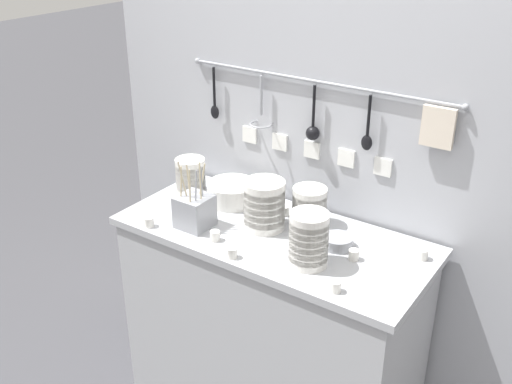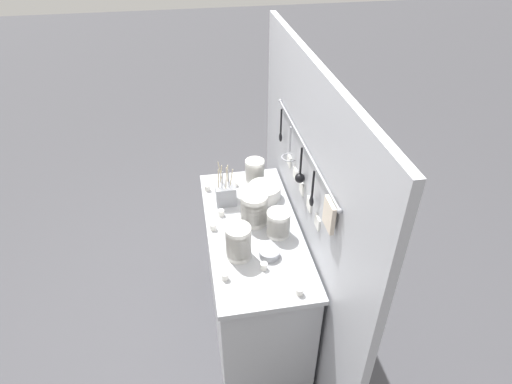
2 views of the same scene
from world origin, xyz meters
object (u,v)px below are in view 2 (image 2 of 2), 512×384
at_px(bowl_stack_wide_centre, 254,209).
at_px(bowl_stack_short_front, 238,242).
at_px(cup_centre, 276,218).
at_px(cup_mid_row, 213,227).
at_px(cup_by_caddy, 221,213).
at_px(plate_stack, 264,192).
at_px(cup_edge_near, 207,188).
at_px(cup_front_left, 300,291).
at_px(bowl_stack_nested_right, 278,223).
at_px(cup_edge_far, 264,266).
at_px(cup_front_right, 235,183).
at_px(cup_back_left, 225,276).
at_px(bowl_stack_back_corner, 255,171).
at_px(steel_mixing_bowl, 269,253).
at_px(cutlery_caddy, 226,193).

bearing_deg(bowl_stack_wide_centre, bowl_stack_short_front, -25.91).
xyz_separation_m(cup_centre, cup_mid_row, (0.02, -0.38, 0.00)).
bearing_deg(cup_centre, cup_by_caddy, -108.55).
relative_size(plate_stack, cup_edge_near, 5.42).
height_order(bowl_stack_wide_centre, cup_front_left, bowl_stack_wide_centre).
relative_size(bowl_stack_nested_right, cup_edge_far, 4.04).
height_order(cup_front_right, cup_centre, same).
bearing_deg(cup_back_left, plate_stack, 153.35).
bearing_deg(bowl_stack_nested_right, bowl_stack_wide_centre, -138.47).
distance_m(bowl_stack_wide_centre, cup_mid_row, 0.26).
relative_size(plate_stack, cup_by_caddy, 5.42).
xyz_separation_m(bowl_stack_short_front, cup_edge_near, (-0.65, -0.12, -0.08)).
bearing_deg(bowl_stack_short_front, cup_front_left, 38.83).
height_order(bowl_stack_back_corner, cup_back_left, bowl_stack_back_corner).
distance_m(bowl_stack_nested_right, bowl_stack_short_front, 0.29).
distance_m(cup_by_caddy, cup_mid_row, 0.14).
bearing_deg(bowl_stack_wide_centre, cup_edge_near, -146.27).
distance_m(bowl_stack_wide_centre, cup_front_right, 0.41).
bearing_deg(cup_back_left, bowl_stack_wide_centre, 152.25).
xyz_separation_m(plate_stack, cup_edge_near, (-0.14, -0.36, -0.02)).
bearing_deg(cup_edge_far, cup_back_left, -80.03).
relative_size(bowl_stack_wide_centre, cup_front_right, 5.06).
bearing_deg(cup_centre, cup_front_left, -0.66).
height_order(steel_mixing_bowl, cup_front_right, steel_mixing_bowl).
distance_m(bowl_stack_wide_centre, cup_back_left, 0.50).
bearing_deg(cutlery_caddy, cup_back_left, -7.11).
height_order(cup_front_left, cup_back_left, same).
bearing_deg(cup_front_right, plate_stack, 46.00).
xyz_separation_m(bowl_stack_back_corner, steel_mixing_bowl, (0.75, -0.05, -0.06)).
height_order(plate_stack, cup_back_left, plate_stack).
height_order(bowl_stack_wide_centre, bowl_stack_short_front, bowl_stack_short_front).
bearing_deg(bowl_stack_nested_right, cup_centre, 173.06).
xyz_separation_m(cutlery_caddy, cup_back_left, (0.66, -0.08, -0.05)).
bearing_deg(plate_stack, cup_mid_row, -53.45).
bearing_deg(plate_stack, cup_by_caddy, -64.78).
bearing_deg(cup_mid_row, cup_front_left, 33.65).
bearing_deg(cup_front_left, cup_centre, 179.34).
xyz_separation_m(bowl_stack_back_corner, cup_back_left, (0.87, -0.31, -0.06)).
height_order(steel_mixing_bowl, cup_by_caddy, steel_mixing_bowl).
bearing_deg(bowl_stack_back_corner, steel_mixing_bowl, -3.73).
bearing_deg(cutlery_caddy, bowl_stack_wide_centre, 32.26).
relative_size(cutlery_caddy, cup_centre, 7.13).
xyz_separation_m(cup_edge_near, cup_by_caddy, (0.28, 0.06, 0.00)).
xyz_separation_m(bowl_stack_wide_centre, plate_stack, (-0.24, 0.11, -0.06)).
bearing_deg(cup_back_left, cup_edge_far, 99.97).
relative_size(cup_by_caddy, cup_mid_row, 1.00).
bearing_deg(bowl_stack_short_front, cup_back_left, -30.82).
bearing_deg(cup_front_right, cup_centre, 25.38).
bearing_deg(cup_front_left, cup_by_caddy, -155.51).
height_order(cutlery_caddy, cup_back_left, cutlery_caddy).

